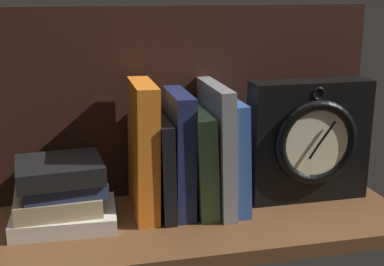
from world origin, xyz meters
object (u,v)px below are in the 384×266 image
(book_black_skeptic, at_px, (162,165))
(book_navy_bierce, at_px, (179,152))
(book_orange_pandolfini, at_px, (143,150))
(book_gray_chess, at_px, (216,147))
(book_blue_modern, at_px, (231,153))
(framed_clock, at_px, (310,141))
(book_green_romantic, at_px, (199,160))
(book_stack_side, at_px, (62,195))

(book_black_skeptic, distance_m, book_navy_bierce, 0.04)
(book_orange_pandolfini, height_order, book_gray_chess, book_orange_pandolfini)
(book_orange_pandolfini, height_order, book_black_skeptic, book_orange_pandolfini)
(book_gray_chess, bearing_deg, book_black_skeptic, 180.00)
(book_blue_modern, bearing_deg, framed_clock, -2.00)
(book_green_romantic, relative_size, book_gray_chess, 0.80)
(framed_clock, xyz_separation_m, book_stack_side, (-0.45, -0.01, -0.06))
(book_navy_bierce, bearing_deg, book_blue_modern, 0.00)
(book_gray_chess, bearing_deg, framed_clock, -1.69)
(book_green_romantic, bearing_deg, book_stack_side, -176.24)
(book_black_skeptic, bearing_deg, book_navy_bierce, 0.00)
(book_navy_bierce, distance_m, book_stack_side, 0.21)
(book_orange_pandolfini, xyz_separation_m, framed_clock, (0.31, -0.01, -0.00))
(book_navy_bierce, bearing_deg, framed_clock, -1.22)
(book_blue_modern, height_order, book_stack_side, book_blue_modern)
(book_navy_bierce, bearing_deg, book_green_romantic, 0.00)
(book_green_romantic, bearing_deg, framed_clock, -1.43)
(book_green_romantic, xyz_separation_m, book_stack_side, (-0.24, -0.02, -0.04))
(book_orange_pandolfini, distance_m, framed_clock, 0.31)
(book_orange_pandolfini, bearing_deg, book_navy_bierce, 0.00)
(book_green_romantic, relative_size, book_stack_side, 1.02)
(book_green_romantic, distance_m, framed_clock, 0.21)
(book_blue_modern, relative_size, book_stack_side, 1.13)
(book_navy_bierce, height_order, book_blue_modern, book_navy_bierce)
(book_stack_side, bearing_deg, book_black_skeptic, 5.19)
(book_orange_pandolfini, relative_size, framed_clock, 1.04)
(book_navy_bierce, height_order, book_stack_side, book_navy_bierce)
(book_black_skeptic, height_order, book_navy_bierce, book_navy_bierce)
(book_gray_chess, height_order, framed_clock, book_gray_chess)
(book_black_skeptic, bearing_deg, book_blue_modern, 0.00)
(framed_clock, bearing_deg, book_blue_modern, 178.00)
(book_gray_chess, bearing_deg, book_navy_bierce, 180.00)
(book_gray_chess, bearing_deg, book_blue_modern, 0.00)
(framed_clock, relative_size, book_stack_side, 1.28)
(book_blue_modern, xyz_separation_m, framed_clock, (0.15, -0.01, 0.01))
(book_green_romantic, distance_m, book_stack_side, 0.24)
(book_navy_bierce, xyz_separation_m, book_blue_modern, (0.10, 0.00, -0.01))
(book_gray_chess, relative_size, framed_clock, 1.00)
(book_gray_chess, distance_m, framed_clock, 0.18)
(book_green_romantic, bearing_deg, book_navy_bierce, 180.00)
(book_navy_bierce, xyz_separation_m, framed_clock, (0.25, -0.01, 0.01))
(book_orange_pandolfini, bearing_deg, book_blue_modern, 0.00)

